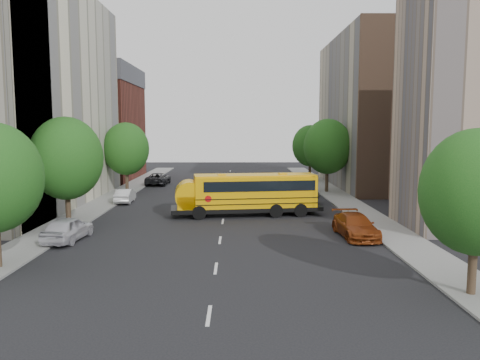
{
  "coord_description": "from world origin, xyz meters",
  "views": [
    {
      "loc": [
        1.06,
        -37.09,
        7.1
      ],
      "look_at": [
        1.35,
        2.0,
        2.74
      ],
      "focal_mm": 35.0,
      "sensor_mm": 36.0,
      "label": 1
    }
  ],
  "objects_px": {
    "street_tree_1": "(66,158)",
    "street_tree_5": "(310,146)",
    "street_tree_2": "(126,149)",
    "parked_car_2": "(158,179)",
    "school_bus": "(245,192)",
    "parked_car_1": "(125,196)",
    "parked_car_4": "(306,186)",
    "street_tree_4": "(327,147)",
    "parked_car_3": "(355,226)",
    "parked_car_5": "(302,178)",
    "street_tree_3": "(477,192)",
    "parked_car_0": "(68,229)",
    "safari_truck": "(286,188)"
  },
  "relations": [
    {
      "from": "street_tree_3",
      "to": "parked_car_3",
      "type": "distance_m",
      "value": 11.64
    },
    {
      "from": "street_tree_1",
      "to": "parked_car_0",
      "type": "height_order",
      "value": "street_tree_1"
    },
    {
      "from": "street_tree_4",
      "to": "parked_car_0",
      "type": "distance_m",
      "value": 30.5
    },
    {
      "from": "street_tree_2",
      "to": "parked_car_2",
      "type": "distance_m",
      "value": 8.68
    },
    {
      "from": "parked_car_5",
      "to": "street_tree_1",
      "type": "bearing_deg",
      "value": -132.07
    },
    {
      "from": "street_tree_2",
      "to": "parked_car_3",
      "type": "relative_size",
      "value": 1.48
    },
    {
      "from": "street_tree_4",
      "to": "parked_car_4",
      "type": "relative_size",
      "value": 2.17
    },
    {
      "from": "parked_car_0",
      "to": "parked_car_5",
      "type": "relative_size",
      "value": 1.2
    },
    {
      "from": "safari_truck",
      "to": "parked_car_0",
      "type": "bearing_deg",
      "value": -113.82
    },
    {
      "from": "street_tree_2",
      "to": "street_tree_1",
      "type": "bearing_deg",
      "value": -90.0
    },
    {
      "from": "street_tree_3",
      "to": "street_tree_4",
      "type": "relative_size",
      "value": 0.88
    },
    {
      "from": "parked_car_3",
      "to": "parked_car_5",
      "type": "height_order",
      "value": "parked_car_3"
    },
    {
      "from": "street_tree_5",
      "to": "parked_car_4",
      "type": "bearing_deg",
      "value": -101.03
    },
    {
      "from": "street_tree_3",
      "to": "parked_car_5",
      "type": "height_order",
      "value": "street_tree_3"
    },
    {
      "from": "street_tree_5",
      "to": "parked_car_5",
      "type": "height_order",
      "value": "street_tree_5"
    },
    {
      "from": "street_tree_4",
      "to": "street_tree_1",
      "type": "bearing_deg",
      "value": -140.71
    },
    {
      "from": "street_tree_3",
      "to": "parked_car_1",
      "type": "height_order",
      "value": "street_tree_3"
    },
    {
      "from": "street_tree_2",
      "to": "street_tree_5",
      "type": "relative_size",
      "value": 1.03
    },
    {
      "from": "school_bus",
      "to": "parked_car_5",
      "type": "distance_m",
      "value": 24.48
    },
    {
      "from": "school_bus",
      "to": "parked_car_1",
      "type": "xyz_separation_m",
      "value": [
        -11.34,
        6.72,
        -1.25
      ]
    },
    {
      "from": "safari_truck",
      "to": "parked_car_0",
      "type": "distance_m",
      "value": 21.77
    },
    {
      "from": "parked_car_0",
      "to": "parked_car_3",
      "type": "distance_m",
      "value": 18.44
    },
    {
      "from": "parked_car_5",
      "to": "parked_car_1",
      "type": "bearing_deg",
      "value": -144.79
    },
    {
      "from": "street_tree_1",
      "to": "street_tree_2",
      "type": "xyz_separation_m",
      "value": [
        0.0,
        18.0,
        -0.12
      ]
    },
    {
      "from": "parked_car_4",
      "to": "parked_car_3",
      "type": "bearing_deg",
      "value": -95.77
    },
    {
      "from": "street_tree_4",
      "to": "parked_car_5",
      "type": "bearing_deg",
      "value": 98.28
    },
    {
      "from": "school_bus",
      "to": "street_tree_2",
      "type": "bearing_deg",
      "value": 125.78
    },
    {
      "from": "street_tree_4",
      "to": "street_tree_2",
      "type": "bearing_deg",
      "value": 180.0
    },
    {
      "from": "safari_truck",
      "to": "school_bus",
      "type": "bearing_deg",
      "value": -99.35
    },
    {
      "from": "parked_car_0",
      "to": "parked_car_1",
      "type": "distance_m",
      "value": 15.26
    },
    {
      "from": "street_tree_5",
      "to": "parked_car_2",
      "type": "height_order",
      "value": "street_tree_5"
    },
    {
      "from": "street_tree_4",
      "to": "parked_car_5",
      "type": "xyz_separation_m",
      "value": [
        -1.4,
        9.61,
        -4.44
      ]
    },
    {
      "from": "safari_truck",
      "to": "parked_car_2",
      "type": "distance_m",
      "value": 20.23
    },
    {
      "from": "parked_car_0",
      "to": "school_bus",
      "type": "bearing_deg",
      "value": -138.08
    },
    {
      "from": "street_tree_1",
      "to": "parked_car_0",
      "type": "relative_size",
      "value": 1.71
    },
    {
      "from": "street_tree_1",
      "to": "parked_car_2",
      "type": "distance_m",
      "value": 25.78
    },
    {
      "from": "street_tree_2",
      "to": "parked_car_4",
      "type": "distance_m",
      "value": 20.25
    },
    {
      "from": "street_tree_1",
      "to": "street_tree_2",
      "type": "height_order",
      "value": "street_tree_1"
    },
    {
      "from": "safari_truck",
      "to": "street_tree_5",
      "type": "bearing_deg",
      "value": 95.5
    },
    {
      "from": "street_tree_1",
      "to": "parked_car_1",
      "type": "height_order",
      "value": "street_tree_1"
    },
    {
      "from": "street_tree_3",
      "to": "parked_car_5",
      "type": "distance_m",
      "value": 41.81
    },
    {
      "from": "parked_car_3",
      "to": "parked_car_0",
      "type": "bearing_deg",
      "value": 179.08
    },
    {
      "from": "street_tree_1",
      "to": "street_tree_5",
      "type": "bearing_deg",
      "value": 53.75
    },
    {
      "from": "parked_car_4",
      "to": "parked_car_5",
      "type": "distance_m",
      "value": 8.94
    },
    {
      "from": "parked_car_4",
      "to": "street_tree_4",
      "type": "bearing_deg",
      "value": -23.73
    },
    {
      "from": "street_tree_4",
      "to": "safari_truck",
      "type": "height_order",
      "value": "street_tree_4"
    },
    {
      "from": "safari_truck",
      "to": "parked_car_5",
      "type": "distance_m",
      "value": 16.75
    },
    {
      "from": "parked_car_2",
      "to": "parked_car_3",
      "type": "bearing_deg",
      "value": 123.55
    },
    {
      "from": "school_bus",
      "to": "parked_car_4",
      "type": "relative_size",
      "value": 3.33
    },
    {
      "from": "school_bus",
      "to": "parked_car_1",
      "type": "height_order",
      "value": "school_bus"
    }
  ]
}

